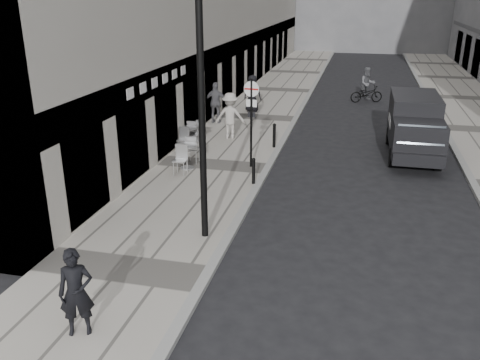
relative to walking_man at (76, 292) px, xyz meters
The scene contains 14 objects.
sidewalk 17.67m from the walking_man, 91.01° to the left, with size 4.00×60.00×0.12m, color #A39C93.
walking_man is the anchor object (origin of this frame).
sign_post 10.19m from the walking_man, 83.82° to the left, with size 0.55×0.12×3.19m.
lamppost 5.33m from the walking_man, 76.06° to the left, with size 0.30×0.30×6.65m.
bollard_near 8.54m from the walking_man, 79.61° to the left, with size 0.11×0.11×0.83m, color black.
bollard_far 12.74m from the walking_man, 83.27° to the left, with size 0.12×0.12×0.93m, color black.
panel_van 14.94m from the walking_man, 62.47° to the left, with size 1.84×4.88×2.29m.
cyclist 23.65m from the walking_man, 77.55° to the left, with size 1.98×1.22×2.01m.
pedestrian_a 16.10m from the walking_man, 96.82° to the left, with size 1.14×0.48×1.95m, color #5B5B60.
pedestrian_b 13.49m from the walking_man, 92.38° to the left, with size 1.28×0.74×1.98m, color #B0AAA3.
pedestrian_c 18.78m from the walking_man, 92.25° to the left, with size 0.93×0.61×1.91m, color black.
cafe_table_near 12.02m from the walking_man, 99.15° to the left, with size 0.75×1.69×0.96m.
cafe_table_mid 9.42m from the walking_man, 96.78° to the left, with size 0.80×1.82×1.03m.
cafe_table_far 12.92m from the walking_man, 98.15° to the left, with size 0.63×1.42×0.81m.
Camera 1 is at (3.07, -6.68, 6.18)m, focal length 38.00 mm.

